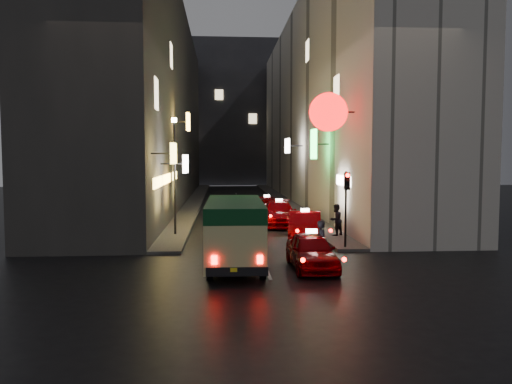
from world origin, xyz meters
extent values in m
plane|color=black|center=(0.00, 0.00, 0.00)|extent=(120.00, 120.00, 0.00)
cube|color=#353230|center=(-8.00, 34.00, 9.00)|extent=(6.00, 52.00, 18.00)
cube|color=#EFC653|center=(-3.94, 9.80, 4.46)|extent=(0.18, 1.41, 0.98)
cube|color=white|center=(-3.65, 13.45, 3.93)|extent=(0.18, 2.00, 0.98)
cube|color=#FDB73F|center=(-3.97, 20.82, 6.70)|extent=(0.18, 1.36, 1.20)
cube|color=#EFC653|center=(-4.98, 12.05, 3.00)|extent=(0.10, 3.46, 0.55)
cube|color=#FDB73F|center=(-4.98, 16.24, 3.00)|extent=(0.10, 3.61, 0.55)
cube|color=#EFC653|center=(-4.98, 21.10, 3.00)|extent=(0.10, 2.77, 0.55)
cube|color=#FFE5B2|center=(-4.99, 12.00, 7.50)|extent=(0.06, 1.30, 1.60)
cube|color=#FFE5B2|center=(-4.99, 20.00, 11.00)|extent=(0.06, 1.30, 1.60)
cube|color=#B1ADA2|center=(8.00, 34.00, 9.00)|extent=(6.00, 52.00, 18.00)
cylinder|color=#F20A0A|center=(3.68, 11.04, 6.55)|extent=(1.95, 0.18, 1.95)
cube|color=#31F650|center=(4.03, 16.90, 5.09)|extent=(0.18, 1.24, 1.83)
cube|color=white|center=(3.72, 27.00, 5.21)|extent=(0.18, 1.86, 1.19)
cube|color=white|center=(4.98, 13.00, 3.00)|extent=(0.10, 3.00, 0.55)
cube|color=#FFE5B2|center=(4.99, 15.00, 8.20)|extent=(0.06, 1.30, 1.60)
cube|color=#FFE5B2|center=(4.99, 25.00, 12.50)|extent=(0.06, 1.30, 1.60)
cube|color=#37373D|center=(0.00, 66.00, 11.00)|extent=(30.00, 10.00, 22.00)
cube|color=#464441|center=(-4.25, 34.00, 0.07)|extent=(1.50, 52.00, 0.15)
cube|color=#464441|center=(4.25, 34.00, 0.07)|extent=(1.50, 52.00, 0.15)
cube|color=#C9C67D|center=(-1.20, 5.28, 1.48)|extent=(2.20, 6.03, 2.20)
cube|color=#0B3919|center=(-1.20, 5.28, 2.33)|extent=(2.22, 6.05, 0.55)
cube|color=black|center=(-1.20, 5.58, 1.70)|extent=(2.19, 3.63, 0.50)
cube|color=black|center=(-1.20, 2.33, 0.53)|extent=(2.06, 0.22, 0.30)
cube|color=#FF0A05|center=(-1.95, 2.26, 0.93)|extent=(0.18, 0.06, 0.28)
cube|color=#FF0A05|center=(-0.45, 2.26, 0.93)|extent=(0.18, 0.06, 0.28)
cylinder|color=black|center=(-2.13, 7.20, 0.38)|extent=(0.22, 0.76, 0.76)
cylinder|color=black|center=(-0.27, 3.36, 0.38)|extent=(0.22, 0.76, 0.76)
imported|color=#7E0005|center=(1.74, 4.86, 0.80)|extent=(2.14, 5.06, 1.60)
cube|color=white|center=(1.74, 4.86, 1.69)|extent=(0.42, 0.19, 0.16)
sphere|color=#FF0A05|center=(1.03, 2.58, 0.82)|extent=(0.16, 0.16, 0.16)
sphere|color=#FF0A05|center=(2.44, 2.58, 0.82)|extent=(0.16, 0.16, 0.16)
imported|color=#7E0005|center=(2.55, 11.18, 0.88)|extent=(3.16, 5.82, 1.75)
cube|color=white|center=(2.55, 11.18, 1.84)|extent=(0.44, 0.25, 0.16)
sphere|color=#FF0A05|center=(1.77, 8.67, 0.90)|extent=(0.16, 0.16, 0.16)
sphere|color=#FF0A05|center=(3.33, 8.67, 0.90)|extent=(0.16, 0.16, 0.16)
imported|color=#7E0005|center=(1.89, 17.07, 0.88)|extent=(2.59, 5.66, 1.76)
cube|color=white|center=(1.89, 17.07, 1.85)|extent=(0.43, 0.20, 0.16)
sphere|color=#FF0A05|center=(1.11, 14.55, 0.91)|extent=(0.16, 0.16, 0.16)
sphere|color=#FF0A05|center=(2.67, 14.55, 0.91)|extent=(0.16, 0.16, 0.16)
imported|color=#7E0005|center=(1.74, 23.84, 0.73)|extent=(2.64, 4.83, 1.46)
cube|color=white|center=(1.74, 23.84, 1.55)|extent=(0.44, 0.25, 0.16)
sphere|color=#FF0A05|center=(1.10, 21.76, 0.75)|extent=(0.16, 0.16, 0.16)
sphere|color=#FF0A05|center=(2.39, 21.76, 0.75)|extent=(0.16, 0.16, 0.16)
imported|color=black|center=(2.26, 5.48, 1.01)|extent=(0.50, 0.71, 2.02)
imported|color=black|center=(4.32, 11.91, 1.10)|extent=(0.84, 0.77, 1.89)
cylinder|color=black|center=(4.00, 8.60, 1.90)|extent=(0.10, 0.10, 3.50)
cube|color=black|center=(4.00, 8.42, 3.20)|extent=(0.26, 0.18, 0.80)
sphere|color=#FF0A05|center=(4.00, 8.31, 3.47)|extent=(0.18, 0.18, 0.18)
sphere|color=black|center=(4.00, 8.31, 3.20)|extent=(0.17, 0.17, 0.17)
sphere|color=black|center=(4.00, 8.31, 2.93)|extent=(0.17, 0.17, 0.17)
cylinder|color=black|center=(-4.20, 13.00, 3.15)|extent=(0.12, 0.12, 6.00)
cylinder|color=#FFE5BF|center=(-4.20, 13.00, 6.25)|extent=(0.28, 0.28, 0.25)
camera|label=1|loc=(-1.70, -13.88, 4.30)|focal=35.00mm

